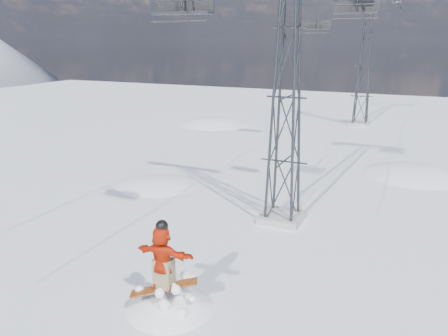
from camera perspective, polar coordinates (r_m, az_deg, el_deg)
The scene contains 7 objects.
ground at distance 13.66m, azimuth -6.36°, elevation -18.38°, with size 120.00×120.00×0.00m, color white.
snow_terrain at distance 36.94m, azimuth 4.68°, elevation -11.73°, with size 39.00×37.00×22.00m.
lift_tower_near at distance 18.44m, azimuth 8.15°, elevation 9.04°, with size 5.20×1.80×11.43m.
lift_tower_far at distance 42.94m, azimuth 17.87°, elevation 12.52°, with size 5.20×1.80×11.43m.
lift_chair_near at distance 14.92m, azimuth -5.39°, elevation 20.33°, with size 2.05×0.59×2.54m.
lift_chair_mid at distance 20.10m, azimuth 16.93°, elevation 19.35°, with size 1.82×0.52×2.25m.
lift_chair_far at distance 32.47m, azimuth 11.86°, elevation 17.73°, with size 2.13×0.61×2.64m.
Camera 1 is at (5.90, -9.58, 7.76)m, focal length 35.00 mm.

